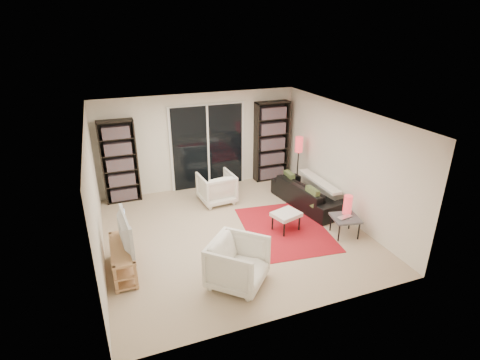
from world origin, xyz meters
name	(u,v)px	position (x,y,z in m)	size (l,w,h in m)	color
floor	(234,232)	(0.00, 0.00, 0.00)	(5.00, 5.00, 0.00)	beige
wall_back	(200,142)	(0.00, 2.50, 1.20)	(5.00, 0.02, 2.40)	white
wall_front	(296,245)	(0.00, -2.50, 1.20)	(5.00, 0.02, 2.40)	white
wall_left	(95,198)	(-2.50, 0.00, 1.20)	(0.02, 5.00, 2.40)	white
wall_right	(344,162)	(2.50, 0.00, 1.20)	(0.02, 5.00, 2.40)	white
ceiling	(233,116)	(0.00, 0.00, 2.40)	(5.00, 5.00, 0.02)	white
sliding_door	(208,147)	(0.20, 2.46, 1.05)	(1.92, 0.08, 2.16)	white
bookshelf_left	(120,162)	(-1.95, 2.33, 0.98)	(0.80, 0.30, 1.95)	black
bookshelf_right	(271,141)	(1.90, 2.33, 1.05)	(0.90, 0.30, 2.10)	black
tv_stand	(123,259)	(-2.19, -0.57, 0.26)	(0.37, 1.14, 0.50)	tan
tv	(120,232)	(-2.17, -0.57, 0.78)	(0.98, 0.13, 0.56)	black
rug	(285,229)	(1.04, -0.25, 0.01)	(1.61, 2.18, 0.01)	#B0151F
sofa	(308,194)	(2.03, 0.57, 0.28)	(1.94, 0.76, 0.57)	black
armchair_back	(217,188)	(0.10, 1.47, 0.36)	(0.77, 0.79, 0.72)	white
armchair_front	(238,263)	(-0.48, -1.54, 0.39)	(0.84, 0.86, 0.79)	white
ottoman	(286,215)	(1.03, -0.29, 0.34)	(0.63, 0.56, 0.40)	white
side_table	(345,219)	(2.04, -0.87, 0.36)	(0.60, 0.60, 0.40)	#4C4C51
laptop	(346,218)	(2.02, -0.92, 0.41)	(0.32, 0.20, 0.03)	silver
table_lamp	(348,205)	(2.16, -0.73, 0.59)	(0.17, 0.17, 0.38)	red
floor_lamp	(299,150)	(2.21, 1.42, 1.06)	(0.21, 0.21, 1.39)	black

